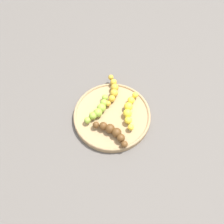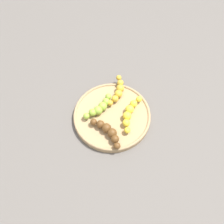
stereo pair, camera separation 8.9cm
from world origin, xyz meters
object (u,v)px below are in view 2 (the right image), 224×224
banana_green (100,108)px  banana_spotted (118,91)px  banana_yellow (130,113)px  banana_overripe (108,131)px  fruit_bowl (112,116)px

banana_green → banana_spotted: bearing=91.4°
banana_yellow → banana_spotted: (-0.04, 0.09, -0.00)m
banana_overripe → banana_yellow: (0.07, 0.07, -0.00)m
banana_green → fruit_bowl: bearing=19.3°
banana_yellow → banana_green: bearing=8.9°
banana_overripe → banana_spotted: banana_overripe is taller
banana_yellow → banana_spotted: bearing=-47.0°
fruit_bowl → banana_spotted: banana_spotted is taller
banana_overripe → banana_spotted: (0.04, 0.16, -0.00)m
fruit_bowl → banana_green: bearing=156.2°
banana_spotted → banana_yellow: bearing=-51.2°
banana_overripe → banana_green: bearing=65.8°
fruit_bowl → banana_yellow: bearing=-1.6°
fruit_bowl → banana_overripe: (-0.01, -0.07, 0.02)m
banana_overripe → banana_spotted: bearing=35.8°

